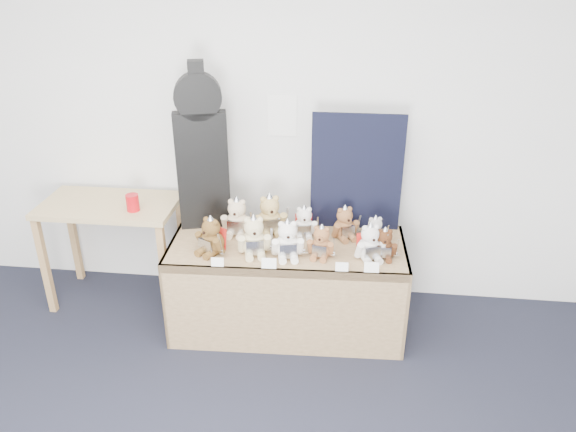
# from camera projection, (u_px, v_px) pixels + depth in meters

# --- Properties ---
(room_shell) EXTENTS (6.00, 6.00, 6.00)m
(room_shell) POSITION_uv_depth(u_px,v_px,m) (282.00, 116.00, 4.02)
(room_shell) COLOR white
(room_shell) RESTS_ON floor
(display_table) EXTENTS (1.65, 0.75, 0.68)m
(display_table) POSITION_uv_depth(u_px,v_px,m) (287.00, 268.00, 3.86)
(display_table) COLOR brown
(display_table) RESTS_ON floor
(side_table) EXTENTS (0.99, 0.56, 0.83)m
(side_table) POSITION_uv_depth(u_px,v_px,m) (111.00, 219.00, 4.17)
(side_table) COLOR tan
(side_table) RESTS_ON floor
(guitar_case) EXTENTS (0.38, 0.20, 1.19)m
(guitar_case) POSITION_uv_depth(u_px,v_px,m) (201.00, 150.00, 3.87)
(guitar_case) COLOR black
(guitar_case) RESTS_ON display_table
(navy_board) EXTENTS (0.64, 0.02, 0.85)m
(navy_board) POSITION_uv_depth(u_px,v_px,m) (357.00, 173.00, 3.90)
(navy_board) COLOR black
(navy_board) RESTS_ON display_table
(red_cup) EXTENTS (0.09, 0.09, 0.12)m
(red_cup) POSITION_uv_depth(u_px,v_px,m) (133.00, 203.00, 3.97)
(red_cup) COLOR red
(red_cup) RESTS_ON side_table
(teddy_front_far_left) EXTENTS (0.23, 0.23, 0.29)m
(teddy_front_far_left) POSITION_uv_depth(u_px,v_px,m) (211.00, 237.00, 3.71)
(teddy_front_far_left) COLOR brown
(teddy_front_far_left) RESTS_ON display_table
(teddy_front_left) EXTENTS (0.25, 0.23, 0.30)m
(teddy_front_left) POSITION_uv_depth(u_px,v_px,m) (254.00, 237.00, 3.69)
(teddy_front_left) COLOR beige
(teddy_front_left) RESTS_ON display_table
(teddy_front_centre) EXTENTS (0.25, 0.21, 0.29)m
(teddy_front_centre) POSITION_uv_depth(u_px,v_px,m) (288.00, 241.00, 3.65)
(teddy_front_centre) COLOR white
(teddy_front_centre) RESTS_ON display_table
(teddy_front_right) EXTENTS (0.20, 0.18, 0.25)m
(teddy_front_right) POSITION_uv_depth(u_px,v_px,m) (321.00, 243.00, 3.67)
(teddy_front_right) COLOR #945E38
(teddy_front_right) RESTS_ON display_table
(teddy_front_far_right) EXTENTS (0.23, 0.22, 0.28)m
(teddy_front_far_right) POSITION_uv_depth(u_px,v_px,m) (370.00, 243.00, 3.64)
(teddy_front_far_right) COLOR silver
(teddy_front_far_right) RESTS_ON display_table
(teddy_front_end) EXTENTS (0.19, 0.15, 0.23)m
(teddy_front_end) POSITION_uv_depth(u_px,v_px,m) (384.00, 245.00, 3.66)
(teddy_front_end) COLOR #4E2D1A
(teddy_front_end) RESTS_ON display_table
(teddy_back_left) EXTENTS (0.25, 0.20, 0.30)m
(teddy_back_left) POSITION_uv_depth(u_px,v_px,m) (237.00, 218.00, 3.95)
(teddy_back_left) COLOR beige
(teddy_back_left) RESTS_ON display_table
(teddy_back_centre_left) EXTENTS (0.27, 0.25, 0.32)m
(teddy_back_centre_left) POSITION_uv_depth(u_px,v_px,m) (270.00, 216.00, 3.95)
(teddy_back_centre_left) COLOR tan
(teddy_back_centre_left) RESTS_ON display_table
(teddy_back_centre_right) EXTENTS (0.21, 0.18, 0.25)m
(teddy_back_centre_right) POSITION_uv_depth(u_px,v_px,m) (304.00, 223.00, 3.92)
(teddy_back_centre_right) COLOR white
(teddy_back_centre_right) RESTS_ON display_table
(teddy_back_right) EXTENTS (0.22, 0.21, 0.26)m
(teddy_back_right) POSITION_uv_depth(u_px,v_px,m) (345.00, 224.00, 3.90)
(teddy_back_right) COLOR brown
(teddy_back_right) RESTS_ON display_table
(teddy_back_end) EXTENTS (0.19, 0.17, 0.22)m
(teddy_back_end) POSITION_uv_depth(u_px,v_px,m) (375.00, 231.00, 3.83)
(teddy_back_end) COLOR silver
(teddy_back_end) RESTS_ON display_table
(entry_card_a) EXTENTS (0.08, 0.02, 0.06)m
(entry_card_a) POSITION_uv_depth(u_px,v_px,m) (217.00, 262.00, 3.58)
(entry_card_a) COLOR white
(entry_card_a) RESTS_ON display_table
(entry_card_b) EXTENTS (0.10, 0.02, 0.07)m
(entry_card_b) POSITION_uv_depth(u_px,v_px,m) (269.00, 263.00, 3.55)
(entry_card_b) COLOR white
(entry_card_b) RESTS_ON display_table
(entry_card_c) EXTENTS (0.08, 0.02, 0.06)m
(entry_card_c) POSITION_uv_depth(u_px,v_px,m) (342.00, 267.00, 3.53)
(entry_card_c) COLOR white
(entry_card_c) RESTS_ON display_table
(entry_card_d) EXTENTS (0.09, 0.02, 0.07)m
(entry_card_d) POSITION_uv_depth(u_px,v_px,m) (372.00, 267.00, 3.51)
(entry_card_d) COLOR white
(entry_card_d) RESTS_ON display_table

